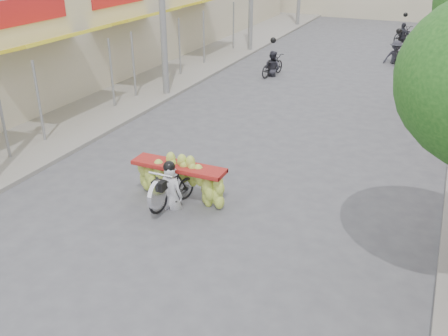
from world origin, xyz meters
TOP-DOWN VIEW (x-y plane):
  - sidewalk_left at (-7.00, 15.00)m, footprint 4.00×60.00m
  - shophouse_row_left at (-11.98, 13.98)m, footprint 9.77×40.00m
  - banana_motorbike at (-0.83, 4.56)m, footprint 2.30×1.76m
  - bg_motorbike_a at (-2.62, 16.63)m, footprint 0.90×1.74m
  - bg_motorbike_b at (2.13, 21.26)m, footprint 1.14×1.80m
  - bg_motorbike_c at (1.86, 26.96)m, footprint 1.27×1.74m

SIDE VIEW (x-z plane):
  - sidewalk_left at x=-7.00m, z-range 0.00..0.12m
  - banana_motorbike at x=-0.83m, z-range -0.31..1.67m
  - bg_motorbike_a at x=-2.62m, z-range -0.24..1.71m
  - bg_motorbike_c at x=1.86m, z-range -0.18..1.77m
  - bg_motorbike_b at x=2.13m, z-range -0.14..1.81m
  - shophouse_row_left at x=-11.98m, z-range 0.00..6.00m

